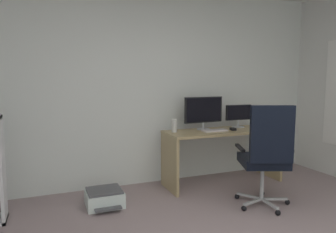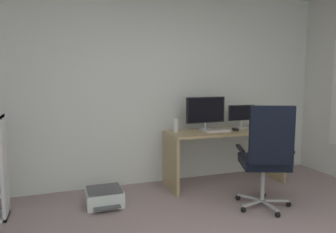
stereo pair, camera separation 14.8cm
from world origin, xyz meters
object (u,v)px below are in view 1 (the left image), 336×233
Objects in this scene: desk at (223,143)px; office_chair at (266,153)px; computer_mouse at (233,129)px; printer at (104,198)px; monitor_main at (204,111)px; desktop_speaker at (174,126)px; keyboard at (215,131)px; monitor_secondary at (238,114)px.

office_chair is at bearing -92.38° from desk.
computer_mouse is 1.91m from printer.
monitor_main is (-0.24, 0.13, 0.45)m from desk.
monitor_main reaches higher than printer.
printer is (-1.44, -0.31, -0.92)m from monitor_main.
computer_mouse is (0.34, -0.21, -0.24)m from monitor_main.
desk is 16.37× the size of computer_mouse.
computer_mouse is 0.59× the size of desktop_speaker.
monitor_main is 3.41× the size of desktop_speaker.
desk is 0.53m from monitor_main.
keyboard is (-0.17, -0.06, 0.20)m from desk.
desktop_speaker is at bearing 178.46° from computer_mouse.
desk is 1.76m from printer.
computer_mouse is at bearing -4.59° from keyboard.
monitor_main is 1.71× the size of keyboard.
keyboard is 0.90m from office_chair.
keyboard is at bearing -175.16° from computer_mouse.
desk is 0.52m from monitor_secondary.
printer is (-1.78, -0.11, -0.67)m from computer_mouse.
monitor_main is at bearing 100.93° from office_chair.
printer is at bearing -174.84° from keyboard.
monitor_secondary is at bearing 2.65° from desktop_speaker.
computer_mouse is at bearing -31.01° from monitor_main.
printer is (-1.64, 0.75, -0.54)m from office_chair.
desk is 0.94m from office_chair.
monitor_secondary is at bearing 71.06° from office_chair.
keyboard is at bearing 4.88° from printer.
keyboard is at bearing 98.46° from office_chair.
keyboard is at bearing -159.64° from monitor_secondary.
monitor_main is 5.80× the size of computer_mouse.
monitor_main is 1.15m from office_chair.
keyboard is at bearing -14.37° from desktop_speaker.
office_chair is at bearing -24.57° from printer.
computer_mouse is 0.82m from desktop_speaker.
monitor_main reaches higher than computer_mouse.
printer is at bearing -166.88° from computer_mouse.
computer_mouse reaches higher than printer.
keyboard is 0.75× the size of printer.
monitor_main is 1.28× the size of printer.
printer is at bearing 155.43° from office_chair.
monitor_secondary is at bearing 0.02° from monitor_main.
monitor_main is at bearing 158.70° from computer_mouse.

